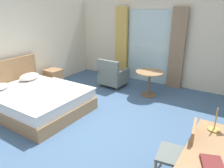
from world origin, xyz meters
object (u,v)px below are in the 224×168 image
(nightstand, at_px, (54,78))
(round_cafe_table, at_px, (150,78))
(writing_desk, at_px, (213,156))
(armchair_by_window, at_px, (113,76))
(bed, at_px, (35,99))
(closed_book, at_px, (213,165))
(desk_lamp, at_px, (223,112))
(desk_chair, at_px, (181,151))

(nightstand, bearing_deg, round_cafe_table, 19.01)
(writing_desk, bearing_deg, armchair_by_window, 138.21)
(bed, xyz_separation_m, closed_book, (3.92, -0.85, 0.51))
(armchair_by_window, height_order, round_cafe_table, armchair_by_window)
(writing_desk, bearing_deg, closed_book, -83.96)
(writing_desk, height_order, desk_lamp, desk_lamp)
(desk_lamp, bearing_deg, round_cafe_table, 130.86)
(desk_chair, bearing_deg, armchair_by_window, 135.92)
(desk_lamp, height_order, round_cafe_table, desk_lamp)
(desk_lamp, height_order, closed_book, desk_lamp)
(round_cafe_table, bearing_deg, nightstand, -160.99)
(bed, bearing_deg, round_cafe_table, 50.05)
(bed, bearing_deg, closed_book, -12.29)
(bed, height_order, nightstand, bed)
(desk_lamp, bearing_deg, bed, 179.70)
(desk_chair, bearing_deg, nightstand, 157.96)
(bed, bearing_deg, nightstand, 121.12)
(desk_chair, relative_size, closed_book, 2.96)
(closed_book, height_order, armchair_by_window, armchair_by_window)
(bed, distance_m, closed_book, 4.04)
(bed, bearing_deg, writing_desk, -7.91)
(bed, relative_size, writing_desk, 1.68)
(bed, height_order, armchair_by_window, bed)
(closed_book, distance_m, armchair_by_window, 4.55)
(writing_desk, relative_size, round_cafe_table, 1.79)
(round_cafe_table, bearing_deg, desk_chair, -59.13)
(desk_lamp, bearing_deg, desk_chair, -134.55)
(nightstand, xyz_separation_m, closed_book, (4.73, -2.19, 0.52))
(desk_chair, distance_m, round_cafe_table, 3.12)
(nightstand, bearing_deg, desk_chair, -22.04)
(writing_desk, height_order, armchair_by_window, armchair_by_window)
(writing_desk, distance_m, desk_lamp, 0.63)
(closed_book, bearing_deg, armchair_by_window, 115.20)
(bed, bearing_deg, desk_lamp, -0.30)
(bed, bearing_deg, desk_chair, -6.64)
(desk_chair, height_order, round_cafe_table, desk_chair)
(nightstand, distance_m, desk_chair, 4.66)
(bed, xyz_separation_m, desk_chair, (3.50, -0.41, 0.23))
(desk_lamp, distance_m, closed_book, 0.87)
(desk_lamp, bearing_deg, writing_desk, -89.71)
(desk_chair, relative_size, armchair_by_window, 1.08)
(closed_book, bearing_deg, round_cafe_table, 102.53)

